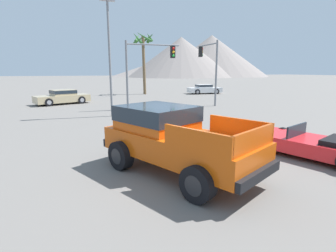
{
  "coord_description": "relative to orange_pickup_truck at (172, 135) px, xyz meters",
  "views": [
    {
      "loc": [
        -2.7,
        -7.15,
        2.92
      ],
      "look_at": [
        0.07,
        0.53,
        1.19
      ],
      "focal_mm": 28.0,
      "sensor_mm": 36.0,
      "label": 1
    }
  ],
  "objects": [
    {
      "name": "palm_tree_tall",
      "position": [
        5.89,
        25.62,
        4.61
      ],
      "size": [
        2.94,
        2.84,
        7.56
      ],
      "color": "brown",
      "rests_on": "ground_plane"
    },
    {
      "name": "orange_pickup_truck",
      "position": [
        0.0,
        0.0,
        0.0
      ],
      "size": [
        3.92,
        5.31,
        1.88
      ],
      "rotation": [
        0.0,
        0.0,
        0.45
      ],
      "color": "#CC4C0C",
      "rests_on": "ground_plane"
    },
    {
      "name": "street_lamp_post",
      "position": [
        -0.34,
        10.2,
        3.31
      ],
      "size": [
        0.9,
        0.24,
        7.22
      ],
      "color": "slate",
      "rests_on": "ground_plane"
    },
    {
      "name": "parked_car_tan",
      "position": [
        -3.57,
        18.23,
        -0.42
      ],
      "size": [
        4.89,
        3.28,
        1.27
      ],
      "rotation": [
        0.0,
        0.0,
        1.94
      ],
      "color": "tan",
      "rests_on": "ground_plane"
    },
    {
      "name": "parked_car_white",
      "position": [
        13.36,
        23.57,
        -0.46
      ],
      "size": [
        4.38,
        2.22,
        1.18
      ],
      "rotation": [
        0.0,
        0.0,
        4.63
      ],
      "color": "white",
      "rests_on": "ground_plane"
    },
    {
      "name": "distant_mountain_range",
      "position": [
        54.94,
        117.4,
        7.54
      ],
      "size": [
        78.44,
        74.61,
        20.69
      ],
      "color": "gray",
      "rests_on": "ground_plane"
    },
    {
      "name": "ground_plane",
      "position": [
        0.07,
        0.19,
        -1.06
      ],
      "size": [
        320.0,
        320.0,
        0.0
      ],
      "primitive_type": "plane",
      "color": "slate"
    },
    {
      "name": "traffic_light_main",
      "position": [
        2.89,
        12.67,
        2.54
      ],
      "size": [
        4.21,
        0.38,
        5.08
      ],
      "color": "slate",
      "rests_on": "ground_plane"
    },
    {
      "name": "red_convertible_car",
      "position": [
        4.95,
        -0.45,
        -0.65
      ],
      "size": [
        3.22,
        4.81,
        1.06
      ],
      "rotation": [
        0.0,
        0.0,
        0.37
      ],
      "color": "red",
      "rests_on": "ground_plane"
    },
    {
      "name": "traffic_light_crosswalk",
      "position": [
        8.61,
        13.79,
        2.68
      ],
      "size": [
        0.38,
        3.44,
        5.36
      ],
      "rotation": [
        0.0,
        0.0,
        1.57
      ],
      "color": "slate",
      "rests_on": "ground_plane"
    }
  ]
}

